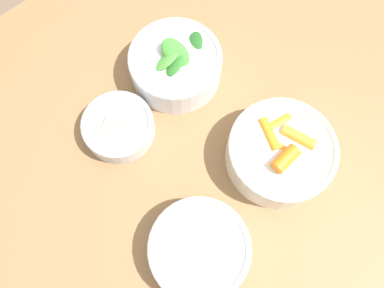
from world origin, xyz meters
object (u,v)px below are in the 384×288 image
Objects in this scene: bowl_carrots at (280,152)px; bowl_cookies at (119,127)px; bowl_greens at (175,64)px; bowl_beans_hotdog at (199,249)px.

bowl_carrots is 1.42× the size of bowl_cookies.
bowl_greens reaches higher than bowl_beans_hotdog.
bowl_greens is 1.33× the size of bowl_cookies.
bowl_beans_hotdog is at bearing 82.15° from bowl_cookies.
bowl_carrots is at bearing 127.77° from bowl_cookies.
bowl_beans_hotdog reaches higher than bowl_cookies.
bowl_carrots is 0.28m from bowl_cookies.
bowl_cookies is at bearing -52.23° from bowl_carrots.
bowl_beans_hotdog is (0.21, 0.03, -0.01)m from bowl_carrots.
bowl_greens is 0.33m from bowl_beans_hotdog.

